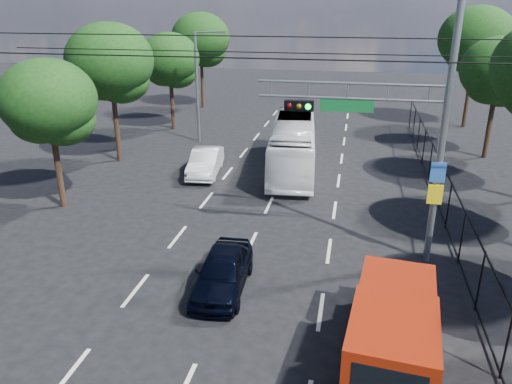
% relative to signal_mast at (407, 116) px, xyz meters
% --- Properties ---
extents(lane_markings, '(6.12, 38.00, 0.01)m').
position_rel_signal_mast_xyz_m(lane_markings, '(-5.28, 6.01, -5.24)').
color(lane_markings, beige).
rests_on(lane_markings, ground).
extents(signal_mast, '(6.43, 0.39, 9.50)m').
position_rel_signal_mast_xyz_m(signal_mast, '(0.00, 0.00, 0.00)').
color(signal_mast, slate).
rests_on(signal_mast, ground).
extents(streetlight_left, '(2.09, 0.22, 7.08)m').
position_rel_signal_mast_xyz_m(streetlight_left, '(-11.62, 14.01, -1.30)').
color(streetlight_left, slate).
rests_on(streetlight_left, ground).
extents(utility_wires, '(22.00, 5.04, 0.74)m').
position_rel_signal_mast_xyz_m(utility_wires, '(-5.28, 0.84, 1.99)').
color(utility_wires, black).
rests_on(utility_wires, ground).
extents(fence_right, '(0.06, 34.03, 2.00)m').
position_rel_signal_mast_xyz_m(fence_right, '(2.32, 4.18, -4.21)').
color(fence_right, black).
rests_on(fence_right, ground).
extents(tree_right_d, '(4.32, 4.32, 7.02)m').
position_rel_signal_mast_xyz_m(tree_right_d, '(6.13, 14.03, -0.39)').
color(tree_right_d, black).
rests_on(tree_right_d, ground).
extents(tree_right_e, '(5.28, 5.28, 8.58)m').
position_rel_signal_mast_xyz_m(tree_right_e, '(6.33, 22.03, 0.69)').
color(tree_right_e, black).
rests_on(tree_right_e, ground).
extents(tree_left_b, '(4.08, 4.08, 6.63)m').
position_rel_signal_mast_xyz_m(tree_left_b, '(-14.47, 2.03, -0.66)').
color(tree_left_b, black).
rests_on(tree_left_b, ground).
extents(tree_left_c, '(4.80, 4.80, 7.80)m').
position_rel_signal_mast_xyz_m(tree_left_c, '(-15.07, 9.03, 0.15)').
color(tree_left_c, black).
rests_on(tree_left_c, ground).
extents(tree_left_d, '(4.20, 4.20, 6.83)m').
position_rel_signal_mast_xyz_m(tree_left_d, '(-14.67, 17.03, -0.52)').
color(tree_left_d, black).
rests_on(tree_left_d, ground).
extents(tree_left_e, '(4.92, 4.92, 7.99)m').
position_rel_signal_mast_xyz_m(tree_left_e, '(-14.87, 25.03, 0.29)').
color(tree_left_e, black).
rests_on(tree_left_e, ground).
extents(red_pickup, '(2.56, 5.73, 2.07)m').
position_rel_signal_mast_xyz_m(red_pickup, '(-0.37, -6.03, -4.14)').
color(red_pickup, black).
rests_on(red_pickup, ground).
extents(navy_hatchback, '(1.73, 3.96, 1.33)m').
position_rel_signal_mast_xyz_m(navy_hatchback, '(-5.51, -3.36, -4.58)').
color(navy_hatchback, black).
rests_on(navy_hatchback, ground).
extents(white_bus, '(3.21, 9.91, 2.71)m').
position_rel_signal_mast_xyz_m(white_bus, '(-4.92, 9.46, -3.89)').
color(white_bus, white).
rests_on(white_bus, ground).
extents(white_van, '(1.92, 4.28, 1.36)m').
position_rel_signal_mast_xyz_m(white_van, '(-9.42, 7.67, -4.56)').
color(white_van, silver).
rests_on(white_van, ground).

